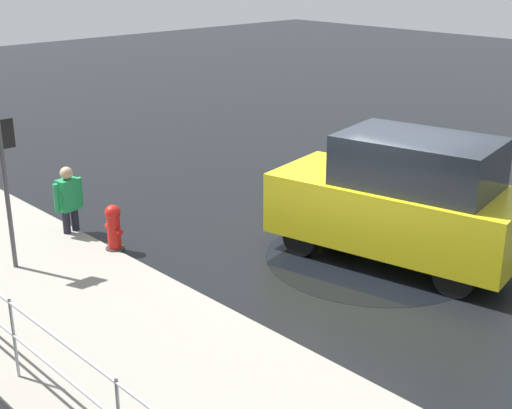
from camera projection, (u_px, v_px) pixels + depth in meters
The scene contains 8 objects.
ground_plane at pixel (365, 263), 11.30m from camera, with size 60.00×60.00×0.00m, color black.
kerb_strip at pixel (146, 361), 8.57m from camera, with size 24.00×3.20×0.04m, color gray.
moving_hatchback at pixel (402, 199), 11.10m from camera, with size 4.16×2.42×2.06m.
fire_hydrant at pixel (114, 228), 11.64m from camera, with size 0.42×0.31×0.80m.
pedestrian at pixel (69, 197), 12.26m from camera, with size 0.28×0.57×1.22m.
metal_railing at pixel (118, 408), 6.54m from camera, with size 8.63×0.04×1.05m.
sign_post at pixel (4, 172), 10.58m from camera, with size 0.07×0.44×2.40m.
puddle_patch at pixel (373, 257), 11.52m from camera, with size 3.48×3.48×0.01m, color black.
Camera 1 is at (-6.31, 8.35, 4.69)m, focal length 50.00 mm.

